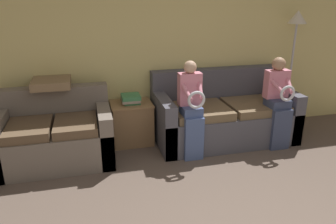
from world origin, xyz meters
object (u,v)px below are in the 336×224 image
object	(u,v)px
side_shelf	(132,122)
throw_pillow	(52,83)
child_left_seated	(191,106)
child_right_seated	(279,99)
couch_main	(223,116)
floor_lamp	(296,34)
couch_side	(55,136)
book_stack	(131,99)

from	to	relation	value
side_shelf	throw_pillow	bearing A→B (deg)	178.76
child_left_seated	child_right_seated	world-z (taller)	child_left_seated
couch_main	floor_lamp	world-z (taller)	floor_lamp
couch_main	side_shelf	bearing A→B (deg)	171.79
couch_side	child_left_seated	size ratio (longest dim) A/B	1.12
couch_side	child_right_seated	xyz separation A→B (m)	(2.93, -0.29, 0.35)
book_stack	floor_lamp	bearing A→B (deg)	0.42
couch_main	floor_lamp	size ratio (longest dim) A/B	1.10
floor_lamp	book_stack	bearing A→B (deg)	-179.58
couch_side	floor_lamp	bearing A→B (deg)	5.12
child_right_seated	couch_side	bearing A→B (deg)	174.27
child_left_seated	side_shelf	xyz separation A→B (m)	(-0.68, 0.59, -0.38)
couch_main	child_left_seated	bearing A→B (deg)	-146.97
child_right_seated	side_shelf	bearing A→B (deg)	162.97
side_shelf	child_right_seated	bearing A→B (deg)	-17.03
book_stack	couch_main	bearing A→B (deg)	-8.23
child_left_seated	side_shelf	bearing A→B (deg)	139.31
child_right_seated	side_shelf	world-z (taller)	child_right_seated
throw_pillow	floor_lamp	bearing A→B (deg)	-0.05
couch_main	child_right_seated	bearing A→B (deg)	-32.96
child_left_seated	book_stack	world-z (taller)	child_left_seated
couch_main	floor_lamp	xyz separation A→B (m)	(1.17, 0.21, 1.11)
child_left_seated	child_right_seated	distance (m)	1.23
couch_main	child_left_seated	xyz separation A→B (m)	(-0.62, -0.40, 0.34)
side_shelf	book_stack	world-z (taller)	book_stack
couch_main	couch_side	size ratio (longest dim) A/B	1.41
child_left_seated	book_stack	size ratio (longest dim) A/B	4.65
couch_side	throw_pillow	world-z (taller)	throw_pillow
couch_side	child_left_seated	distance (m)	1.76
side_shelf	throw_pillow	distance (m)	1.19
couch_side	throw_pillow	bearing A→B (deg)	89.51
child_right_seated	floor_lamp	distance (m)	1.13
couch_main	throw_pillow	xyz separation A→B (m)	(-2.31, 0.21, 0.59)
couch_side	side_shelf	xyz separation A→B (m)	(1.01, 0.29, -0.02)
child_left_seated	floor_lamp	bearing A→B (deg)	18.75
couch_main	child_right_seated	world-z (taller)	child_right_seated
throw_pillow	child_right_seated	bearing A→B (deg)	-11.76
couch_main	throw_pillow	distance (m)	2.39
couch_main	book_stack	bearing A→B (deg)	171.77
couch_side	floor_lamp	distance (m)	3.68
child_left_seated	book_stack	distance (m)	0.90
side_shelf	throw_pillow	xyz separation A→B (m)	(-1.01, 0.02, 0.63)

